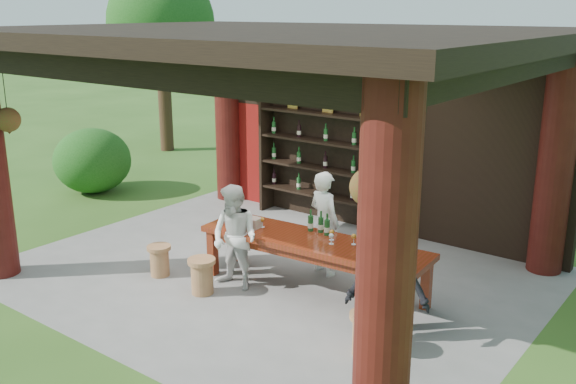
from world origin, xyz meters
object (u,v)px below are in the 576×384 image
Objects in this scene: stool_near_right at (366,333)px; napkin_basket at (252,222)px; wine_shelf at (325,157)px; guest_woman at (235,238)px; tasting_table at (313,247)px; stool_far_left at (159,260)px; host at (324,223)px; guest_man at (388,285)px; stool_near_left at (202,275)px.

stool_near_right is 2.66m from napkin_basket.
wine_shelf is 1.87× the size of guest_woman.
wine_shelf is at bearing 121.08° from tasting_table.
stool_far_left is 0.31× the size of guest_woman.
host reaches higher than guest_woman.
guest_woman reaches higher than stool_far_left.
stool_near_right reaches higher than stool_far_left.
host reaches higher than tasting_table.
stool_far_left is 0.31× the size of guest_man.
napkin_basket reaches higher than stool_near_left.
stool_near_right is 0.33× the size of host.
guest_man is at bearing 157.43° from host.
guest_woman reaches higher than tasting_table.
stool_near_left is at bearing 74.38° from host.
guest_woman is at bearing 168.76° from stool_near_right.
wine_shelf is 4.50m from guest_man.
stool_far_left is at bearing -155.91° from tasting_table.
wine_shelf reaches higher than host.
host is at bearing 60.32° from stool_near_left.
guest_man is at bearing 3.74° from stool_far_left.
guest_man reaches higher than stool_near_right.
stool_near_right reaches higher than stool_near_left.
tasting_table is 1.56m from stool_near_left.
host reaches higher than stool_near_left.
tasting_table is at bearing 30.56° from guest_woman.
stool_far_left is at bearing -98.44° from wine_shelf.
host is (-1.69, 1.64, 0.50)m from stool_near_right.
guest_man is (1.52, -0.69, 0.11)m from tasting_table.
tasting_table is at bearing 24.09° from stool_far_left.
napkin_basket is at bearing 98.29° from guest_woman.
wine_shelf is 3.24m from guest_woman.
stool_near_left is 0.67m from guest_woman.
stool_near_right is 0.34× the size of guest_woman.
stool_far_left is 1.76× the size of napkin_basket.
wine_shelf reaches higher than guest_woman.
guest_man is (3.59, 0.23, 0.50)m from stool_far_left.
tasting_table is at bearing 132.58° from guest_man.
stool_far_left is at bearing 178.21° from stool_near_right.
stool_near_left is (-1.15, -0.99, -0.37)m from tasting_table.
tasting_table is at bearing 144.49° from stool_near_right.
stool_near_left is at bearing -83.51° from wine_shelf.
stool_near_left is (0.41, -3.56, -0.94)m from wine_shelf.
stool_near_right is at bearing -1.79° from stool_far_left.
napkin_basket is (0.56, -2.69, -0.39)m from wine_shelf.
tasting_table reaches higher than stool_near_left.
tasting_table is at bearing 6.94° from napkin_basket.
guest_man is at bearing 79.58° from stool_near_right.
napkin_basket is at bearing 144.25° from guest_man.
tasting_table is 1.67m from guest_man.
guest_woman is (0.23, 0.42, 0.47)m from stool_near_left.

